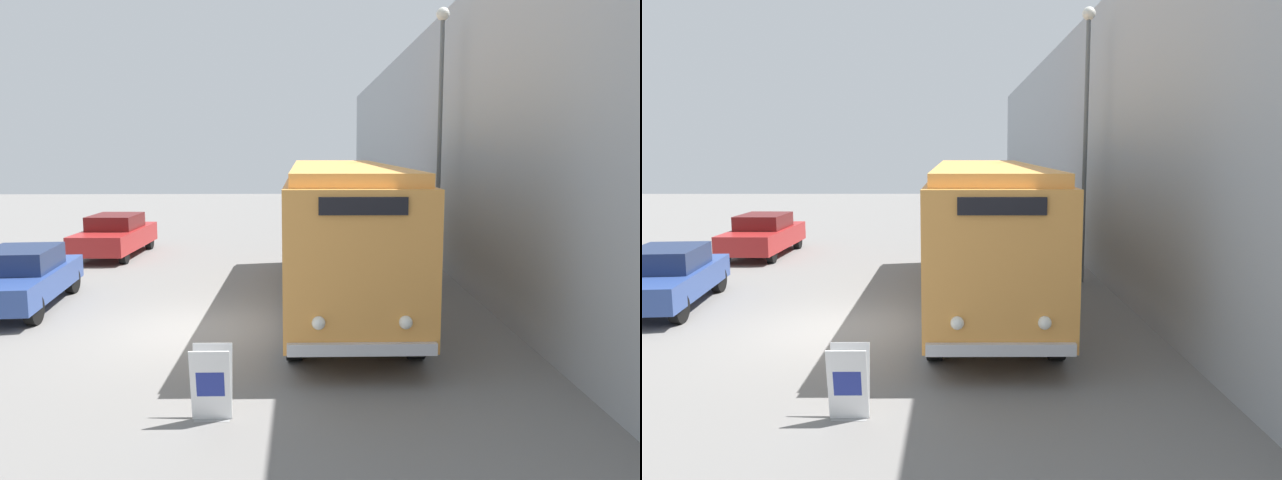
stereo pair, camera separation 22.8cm
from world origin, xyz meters
TOP-DOWN VIEW (x-y plane):
  - ground_plane at (0.00, 0.00)m, footprint 80.00×80.00m
  - building_wall_right at (6.79, 10.00)m, footprint 0.30×60.00m
  - vintage_bus at (3.15, 2.34)m, footprint 2.53×11.40m
  - sign_board at (0.91, -4.42)m, footprint 0.56×0.40m
  - streetlamp at (6.03, 4.70)m, footprint 0.36×0.36m
  - parked_car_near at (-4.59, 1.98)m, footprint 2.18×4.60m
  - parked_car_mid at (-4.54, 9.36)m, footprint 1.96×4.55m

SIDE VIEW (x-z plane):
  - ground_plane at x=0.00m, z-range 0.00..0.00m
  - sign_board at x=0.91m, z-range -0.02..1.05m
  - parked_car_near at x=-4.59m, z-range 0.02..1.47m
  - parked_car_mid at x=-4.54m, z-range 0.01..1.49m
  - vintage_bus at x=3.15m, z-range 0.23..3.66m
  - building_wall_right at x=6.79m, z-range 0.00..8.07m
  - streetlamp at x=6.03m, z-range 1.01..8.64m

